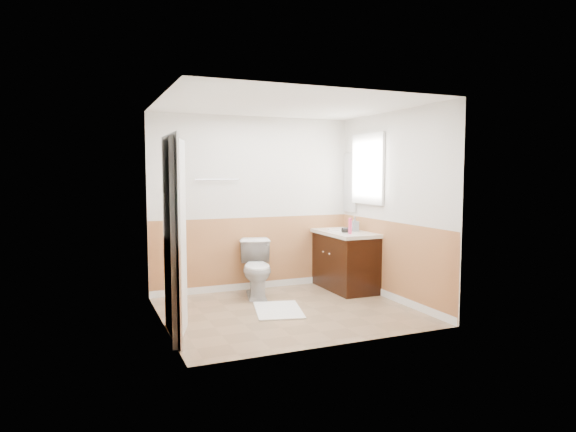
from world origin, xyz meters
name	(u,v)px	position (x,y,z in m)	size (l,w,h in m)	color
floor	(288,311)	(0.00, 0.00, 0.00)	(3.00, 3.00, 0.00)	#8C7051
ceiling	(288,105)	(0.00, 0.00, 2.50)	(3.00, 3.00, 0.00)	white
wall_back	(254,204)	(0.00, 1.30, 1.25)	(3.00, 3.00, 0.00)	silver
wall_front	(340,219)	(0.00, -1.30, 1.25)	(3.00, 3.00, 0.00)	silver
wall_left	(162,214)	(-1.50, 0.00, 1.25)	(3.00, 3.00, 0.00)	silver
wall_right	(393,206)	(1.50, 0.00, 1.25)	(3.00, 3.00, 0.00)	silver
wainscot_back	(254,255)	(0.00, 1.29, 0.50)	(3.00, 3.00, 0.00)	#C3834E
wainscot_front	(339,295)	(0.00, -1.29, 0.50)	(3.00, 3.00, 0.00)	#C3834E
wainscot_left	(164,281)	(-1.49, 0.00, 0.50)	(2.60, 2.60, 0.00)	#C3834E
wainscot_right	(391,262)	(1.49, 0.00, 0.50)	(2.60, 2.60, 0.00)	#C3834E
toilet	(257,269)	(-0.11, 0.84, 0.39)	(0.43, 0.76, 0.77)	silver
bath_mat	(278,310)	(-0.11, 0.05, 0.01)	(0.55, 0.80, 0.02)	white
vanity_cabinet	(345,262)	(1.21, 0.77, 0.40)	(0.55, 1.10, 0.80)	black
vanity_knob_left	(330,254)	(0.91, 0.67, 0.55)	(0.03, 0.03, 0.03)	silver
vanity_knob_right	(323,252)	(0.91, 0.87, 0.55)	(0.03, 0.03, 0.03)	silver
countertop	(344,233)	(1.20, 0.77, 0.83)	(0.60, 1.15, 0.05)	white
sink_basin	(340,229)	(1.21, 0.92, 0.86)	(0.36, 0.36, 0.02)	white
faucet	(351,225)	(1.39, 0.92, 0.92)	(0.02, 0.02, 0.14)	silver
lotion_bottle	(350,226)	(1.11, 0.45, 0.96)	(0.05, 0.05, 0.22)	#EF3D6F
soap_dispenser	(355,224)	(1.33, 0.70, 0.96)	(0.10, 0.10, 0.21)	gray
hair_dryer_body	(347,230)	(1.16, 0.63, 0.89)	(0.07, 0.07, 0.14)	black
hair_dryer_handle	(342,232)	(1.13, 0.70, 0.86)	(0.03, 0.03, 0.07)	black
mirror_panel	(350,182)	(1.48, 1.10, 1.55)	(0.02, 0.35, 0.90)	silver
window_frame	(368,169)	(1.47, 0.59, 1.75)	(0.04, 0.80, 1.00)	white
window_glass	(369,169)	(1.49, 0.59, 1.75)	(0.01, 0.70, 0.90)	white
door	(179,239)	(-1.40, -0.45, 1.02)	(0.05, 0.80, 2.04)	white
door_frame	(171,239)	(-1.48, -0.45, 1.03)	(0.02, 0.92, 2.10)	white
door_knob	(179,241)	(-1.34, -0.12, 0.95)	(0.06, 0.06, 0.06)	silver
towel_bar	(217,180)	(-0.55, 1.25, 1.60)	(0.02, 0.02, 0.62)	silver
tp_holder_bar	(249,242)	(-0.10, 1.23, 0.70)	(0.02, 0.02, 0.14)	silver
tp_roll	(249,242)	(-0.10, 1.23, 0.70)	(0.11, 0.11, 0.10)	white
tp_sheet	(249,250)	(-0.10, 1.23, 0.59)	(0.10, 0.01, 0.16)	white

